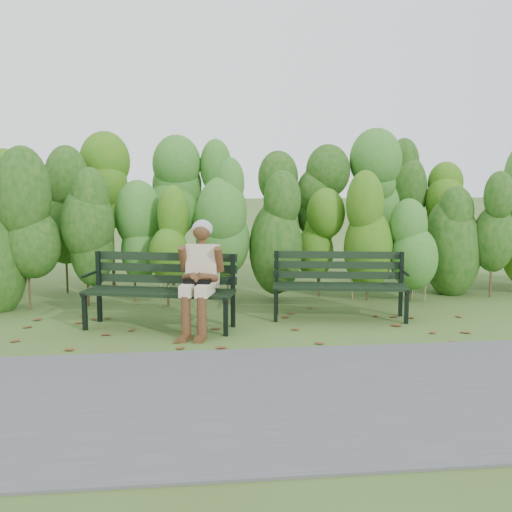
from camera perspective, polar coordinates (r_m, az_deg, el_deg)
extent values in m
plane|color=#455322|center=(6.79, 0.34, -6.67)|extent=(80.00, 80.00, 0.00)
cube|color=#474749|center=(4.71, 3.66, -13.14)|extent=(60.00, 2.50, 0.01)
cylinder|color=#47381E|center=(8.18, -20.37, -1.85)|extent=(0.03, 0.03, 0.80)
ellipsoid|color=#307217|center=(8.10, -20.57, 2.62)|extent=(0.64, 0.64, 1.44)
cylinder|color=#47381E|center=(8.05, -16.13, -1.82)|extent=(0.03, 0.03, 0.80)
ellipsoid|color=#307217|center=(7.98, -16.30, 2.72)|extent=(0.64, 0.64, 1.44)
cylinder|color=#47381E|center=(7.97, -11.79, -1.77)|extent=(0.03, 0.03, 0.80)
ellipsoid|color=#307217|center=(7.90, -11.92, 2.82)|extent=(0.64, 0.64, 1.44)
cylinder|color=#47381E|center=(7.94, -7.39, -1.71)|extent=(0.03, 0.03, 0.80)
ellipsoid|color=#307217|center=(7.86, -7.47, 2.90)|extent=(0.64, 0.64, 1.44)
cylinder|color=#47381E|center=(7.95, -2.98, -1.64)|extent=(0.03, 0.03, 0.80)
ellipsoid|color=#307217|center=(7.88, -3.01, 2.96)|extent=(0.64, 0.64, 1.44)
cylinder|color=#47381E|center=(8.02, 1.39, -1.56)|extent=(0.03, 0.03, 0.80)
ellipsoid|color=#307217|center=(7.94, 1.41, 3.01)|extent=(0.64, 0.64, 1.44)
cylinder|color=#47381E|center=(8.12, 5.67, -1.47)|extent=(0.03, 0.03, 0.80)
ellipsoid|color=#307217|center=(8.05, 5.73, 3.03)|extent=(0.64, 0.64, 1.44)
cylinder|color=#47381E|center=(8.27, 9.82, -1.38)|extent=(0.03, 0.03, 0.80)
ellipsoid|color=#307217|center=(8.20, 9.92, 3.04)|extent=(0.64, 0.64, 1.44)
cylinder|color=#47381E|center=(8.47, 13.79, -1.29)|extent=(0.03, 0.03, 0.80)
ellipsoid|color=#307217|center=(8.39, 13.93, 3.03)|extent=(0.64, 0.64, 1.44)
cylinder|color=#47381E|center=(8.70, 17.58, -1.19)|extent=(0.03, 0.03, 0.80)
ellipsoid|color=#307217|center=(8.63, 17.74, 3.01)|extent=(0.64, 0.64, 1.44)
cylinder|color=#47381E|center=(8.96, 21.15, -1.10)|extent=(0.03, 0.03, 0.80)
ellipsoid|color=#307217|center=(8.90, 21.34, 2.98)|extent=(0.64, 0.64, 1.44)
cylinder|color=#47381E|center=(9.30, -23.17, 0.03)|extent=(0.04, 0.04, 1.10)
cylinder|color=#47381E|center=(9.11, -18.53, 0.10)|extent=(0.04, 0.04, 1.10)
ellipsoid|color=#15480F|center=(9.04, -18.77, 5.64)|extent=(0.70, 0.70, 1.98)
cylinder|color=#47381E|center=(8.98, -13.73, 0.17)|extent=(0.04, 0.04, 1.10)
ellipsoid|color=#15480F|center=(8.91, -13.91, 5.80)|extent=(0.70, 0.70, 1.98)
cylinder|color=#47381E|center=(8.91, -8.83, 0.25)|extent=(0.04, 0.04, 1.10)
ellipsoid|color=#15480F|center=(8.85, -8.95, 5.91)|extent=(0.70, 0.70, 1.98)
cylinder|color=#47381E|center=(8.92, -3.90, 0.33)|extent=(0.04, 0.04, 1.10)
ellipsoid|color=#15480F|center=(8.85, -3.95, 5.99)|extent=(0.70, 0.70, 1.98)
cylinder|color=#47381E|center=(8.99, 1.00, 0.40)|extent=(0.04, 0.04, 1.10)
ellipsoid|color=#15480F|center=(8.92, 1.02, 6.02)|extent=(0.70, 0.70, 1.98)
cylinder|color=#47381E|center=(9.12, 5.79, 0.46)|extent=(0.04, 0.04, 1.10)
ellipsoid|color=#15480F|center=(9.05, 5.87, 6.00)|extent=(0.70, 0.70, 1.98)
cylinder|color=#47381E|center=(9.31, 10.41, 0.53)|extent=(0.04, 0.04, 1.10)
ellipsoid|color=#15480F|center=(9.25, 10.54, 5.94)|extent=(0.70, 0.70, 1.98)
cylinder|color=#47381E|center=(9.56, 14.82, 0.58)|extent=(0.04, 0.04, 1.10)
ellipsoid|color=#15480F|center=(9.50, 15.00, 5.86)|extent=(0.70, 0.70, 1.98)
cylinder|color=#47381E|center=(9.87, 18.97, 0.63)|extent=(0.04, 0.04, 1.10)
ellipsoid|color=#15480F|center=(9.81, 19.19, 5.74)|extent=(0.70, 0.70, 1.98)
cylinder|color=#47381E|center=(10.23, 22.86, 0.67)|extent=(0.04, 0.04, 1.10)
ellipsoid|color=#15480F|center=(10.17, 23.11, 5.60)|extent=(0.70, 0.70, 1.98)
cube|color=brown|center=(6.48, -3.74, -7.36)|extent=(0.10, 0.09, 0.01)
cube|color=brown|center=(7.82, 3.84, -4.77)|extent=(0.10, 0.11, 0.01)
cube|color=brown|center=(6.91, -1.12, -6.40)|extent=(0.08, 0.10, 0.01)
cube|color=brown|center=(5.86, -20.42, -9.44)|extent=(0.11, 0.11, 0.01)
cube|color=brown|center=(7.74, 2.98, -4.90)|extent=(0.07, 0.09, 0.01)
cube|color=brown|center=(6.00, 14.95, -8.83)|extent=(0.10, 0.08, 0.01)
cube|color=brown|center=(5.67, -11.02, -9.68)|extent=(0.11, 0.11, 0.01)
cube|color=brown|center=(6.71, -16.41, -7.14)|extent=(0.10, 0.08, 0.01)
cube|color=brown|center=(6.74, -9.36, -6.85)|extent=(0.09, 0.07, 0.01)
cube|color=brown|center=(7.29, 11.73, -5.81)|extent=(0.11, 0.11, 0.01)
cube|color=brown|center=(5.93, -21.41, -9.29)|extent=(0.10, 0.08, 0.01)
cube|color=brown|center=(6.61, -8.49, -7.14)|extent=(0.11, 0.11, 0.01)
cube|color=brown|center=(7.35, -6.70, -5.61)|extent=(0.09, 0.11, 0.01)
cube|color=brown|center=(7.96, 15.20, -4.80)|extent=(0.07, 0.09, 0.01)
cube|color=brown|center=(6.22, -2.00, -7.98)|extent=(0.11, 0.11, 0.01)
cube|color=brown|center=(7.04, -2.28, -6.15)|extent=(0.10, 0.08, 0.01)
cube|color=brown|center=(6.84, 10.94, -6.68)|extent=(0.11, 0.10, 0.01)
cube|color=brown|center=(7.73, 3.03, -4.91)|extent=(0.08, 0.10, 0.01)
cube|color=brown|center=(6.82, -1.35, -6.59)|extent=(0.11, 0.11, 0.01)
cube|color=brown|center=(7.40, -9.17, -5.56)|extent=(0.09, 0.11, 0.01)
cube|color=brown|center=(7.47, -18.01, -5.71)|extent=(0.11, 0.11, 0.01)
cube|color=brown|center=(5.88, -13.98, -9.15)|extent=(0.10, 0.08, 0.01)
cube|color=brown|center=(8.10, 12.30, -4.49)|extent=(0.10, 0.11, 0.01)
cube|color=brown|center=(7.57, -11.82, -5.33)|extent=(0.10, 0.11, 0.01)
cube|color=brown|center=(5.97, -16.06, -8.97)|extent=(0.11, 0.11, 0.01)
cube|color=brown|center=(6.44, 22.40, -8.02)|extent=(0.11, 0.11, 0.01)
cube|color=brown|center=(7.61, 19.89, -5.55)|extent=(0.11, 0.11, 0.01)
cube|color=brown|center=(7.99, 22.04, -5.05)|extent=(0.09, 0.11, 0.01)
cube|color=brown|center=(7.08, -11.87, -6.22)|extent=(0.10, 0.08, 0.01)
cube|color=brown|center=(6.82, -16.81, -6.92)|extent=(0.09, 0.11, 0.01)
cube|color=brown|center=(6.71, 16.69, -7.14)|extent=(0.09, 0.10, 0.01)
cube|color=brown|center=(6.33, -20.24, -8.19)|extent=(0.11, 0.11, 0.01)
cube|color=black|center=(6.51, -9.71, -3.70)|extent=(1.62, 0.54, 0.04)
cube|color=black|center=(6.61, -9.39, -3.51)|extent=(1.62, 0.54, 0.04)
cube|color=black|center=(6.72, -9.09, -3.32)|extent=(1.62, 0.54, 0.04)
cube|color=black|center=(6.83, -8.79, -3.15)|extent=(1.62, 0.54, 0.04)
cube|color=black|center=(6.89, -8.59, -2.20)|extent=(1.60, 0.49, 0.10)
cube|color=black|center=(6.88, -8.58, -1.12)|extent=(1.60, 0.49, 0.10)
cube|color=black|center=(6.88, -8.57, -0.05)|extent=(1.60, 0.49, 0.10)
cube|color=black|center=(6.83, -16.00, -5.12)|extent=(0.06, 0.06, 0.41)
cube|color=black|center=(7.14, -14.73, -2.84)|extent=(0.06, 0.06, 0.82)
cube|color=black|center=(6.95, -15.42, -3.29)|extent=(0.17, 0.45, 0.04)
cylinder|color=black|center=(6.88, -15.64, -1.71)|extent=(0.12, 0.34, 0.03)
cube|color=black|center=(6.34, -2.90, -5.81)|extent=(0.06, 0.06, 0.41)
cube|color=black|center=(6.67, -2.22, -3.32)|extent=(0.06, 0.06, 0.82)
cube|color=black|center=(6.47, -2.58, -3.82)|extent=(0.17, 0.45, 0.04)
cylinder|color=black|center=(6.39, -2.67, -2.13)|extent=(0.12, 0.34, 0.03)
cube|color=black|center=(6.94, 8.09, -3.14)|extent=(1.56, 0.36, 0.03)
cube|color=black|center=(7.04, 8.02, -2.98)|extent=(1.56, 0.36, 0.03)
cube|color=black|center=(7.15, 7.95, -2.82)|extent=(1.56, 0.36, 0.03)
cube|color=black|center=(7.26, 7.88, -2.66)|extent=(1.56, 0.36, 0.03)
cube|color=black|center=(7.32, 7.85, -1.81)|extent=(1.55, 0.32, 0.09)
cube|color=black|center=(7.31, 7.86, -0.86)|extent=(1.55, 0.32, 0.09)
cube|color=black|center=(7.31, 7.87, 0.10)|extent=(1.55, 0.32, 0.09)
cube|color=black|center=(6.94, 1.89, -4.71)|extent=(0.05, 0.05, 0.39)
cube|color=black|center=(7.27, 1.97, -2.57)|extent=(0.05, 0.05, 0.78)
cube|color=black|center=(7.08, 1.93, -3.00)|extent=(0.12, 0.44, 0.03)
cylinder|color=black|center=(7.00, 1.93, -1.52)|extent=(0.09, 0.33, 0.03)
cube|color=black|center=(7.07, 14.14, -4.72)|extent=(0.05, 0.05, 0.39)
cube|color=black|center=(7.39, 13.65, -2.62)|extent=(0.05, 0.05, 0.78)
cube|color=black|center=(7.20, 13.93, -3.04)|extent=(0.12, 0.44, 0.03)
cylinder|color=black|center=(7.13, 14.04, -1.59)|extent=(0.09, 0.33, 0.03)
cube|color=#C5AE8E|center=(6.35, -6.35, -3.14)|extent=(0.23, 0.41, 0.12)
cube|color=#C5AE8E|center=(6.31, -4.88, -3.19)|extent=(0.23, 0.41, 0.12)
cylinder|color=#513019|center=(6.26, -6.70, -5.85)|extent=(0.13, 0.13, 0.45)
cylinder|color=#513019|center=(6.22, -5.20, -5.92)|extent=(0.13, 0.13, 0.45)
cube|color=#513019|center=(6.24, -6.86, -7.76)|extent=(0.13, 0.20, 0.06)
cube|color=#513019|center=(6.19, -5.35, -7.85)|extent=(0.13, 0.20, 0.06)
cube|color=#C5AE8E|center=(6.54, -5.09, -0.90)|extent=(0.39, 0.32, 0.49)
cylinder|color=#513019|center=(6.49, -5.15, 1.28)|extent=(0.08, 0.08, 0.09)
sphere|color=#513019|center=(6.46, -5.18, 2.35)|extent=(0.20, 0.20, 0.20)
ellipsoid|color=gray|center=(6.48, -5.14, 2.57)|extent=(0.23, 0.22, 0.20)
cylinder|color=#513019|center=(6.50, -6.93, -0.26)|extent=(0.13, 0.21, 0.29)
cylinder|color=#513019|center=(6.41, -3.55, -0.34)|extent=(0.13, 0.21, 0.29)
cylinder|color=#513019|center=(6.39, -6.36, -1.97)|extent=(0.17, 0.26, 0.12)
cylinder|color=#513019|center=(6.34, -4.65, -2.02)|extent=(0.25, 0.21, 0.12)
sphere|color=#513019|center=(6.31, -5.63, -2.24)|extent=(0.10, 0.10, 0.10)
cube|color=black|center=(6.33, -5.60, -2.82)|extent=(0.30, 0.18, 0.15)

